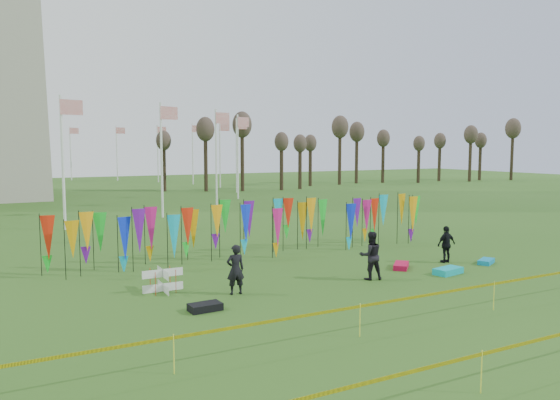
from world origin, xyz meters
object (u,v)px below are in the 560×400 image
person_left (235,269)px  person_right (446,244)px  kite_bag_black (205,307)px  box_kite (163,280)px  kite_bag_teal (486,261)px  person_mid (371,256)px  kite_bag_turquoise (448,271)px  kite_bag_red (401,266)px

person_left → person_right: person_left is taller
person_right → kite_bag_black: size_ratio=1.62×
box_kite → person_right: 12.15m
kite_bag_black → kite_bag_teal: kite_bag_black is taller
person_mid → person_right: person_mid is taller
kite_bag_turquoise → kite_bag_red: size_ratio=1.05×
person_left → kite_bag_black: (-1.56, -1.27, -0.74)m
person_right → kite_bag_turquoise: size_ratio=1.30×
person_mid → kite_bag_black: size_ratio=1.86×
person_right → kite_bag_teal: size_ratio=1.58×
person_left → kite_bag_black: person_left is taller
kite_bag_black → kite_bag_red: bearing=10.6°
person_left → kite_bag_teal: bearing=-176.8°
person_left → kite_bag_teal: person_left is taller
kite_bag_black → kite_bag_teal: bearing=3.1°
kite_bag_turquoise → person_right: bearing=47.3°
box_kite → person_right: bearing=-4.9°
person_mid → kite_bag_teal: (6.07, -0.09, -0.81)m
kite_bag_turquoise → kite_bag_teal: kite_bag_turquoise is taller
box_kite → person_mid: bearing=-14.7°
person_right → kite_bag_red: size_ratio=1.36×
person_left → kite_bag_black: size_ratio=1.74×
person_left → kite_bag_turquoise: 8.65m
kite_bag_black → person_right: bearing=8.3°
person_left → kite_bag_red: 7.62m
box_kite → kite_bag_teal: box_kite is taller
person_right → kite_bag_red: 2.54m
person_mid → kite_bag_turquoise: person_mid is taller
person_left → kite_bag_teal: size_ratio=1.69×
box_kite → kite_bag_black: bearing=-79.1°
box_kite → kite_bag_teal: bearing=-8.6°
box_kite → kite_bag_black: box_kite is taller
kite_bag_red → kite_bag_teal: bearing=-14.8°
person_mid → kite_bag_teal: person_mid is taller
box_kite → kite_bag_black: 2.80m
kite_bag_red → kite_bag_teal: size_ratio=1.16×
kite_bag_turquoise → kite_bag_black: size_ratio=1.25×
kite_bag_red → kite_bag_black: size_ratio=1.19×
box_kite → kite_bag_teal: 13.61m
kite_bag_teal → box_kite: bearing=171.4°
kite_bag_turquoise → kite_bag_teal: size_ratio=1.22×
kite_bag_teal → kite_bag_black: bearing=-176.9°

